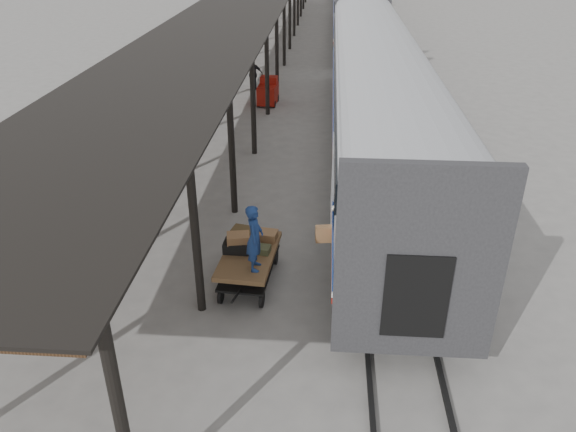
# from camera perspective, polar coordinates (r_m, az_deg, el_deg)

# --- Properties ---
(ground) EXTENTS (160.00, 160.00, 0.00)m
(ground) POSITION_cam_1_polar(r_m,az_deg,el_deg) (15.05, -2.11, -5.00)
(ground) COLOR slate
(ground) RESTS_ON ground
(rails) EXTENTS (1.54, 150.00, 0.12)m
(rails) POSITION_cam_1_polar(r_m,az_deg,el_deg) (47.28, 6.50, 17.93)
(rails) COLOR black
(rails) RESTS_ON ground
(baggage_cart) EXTENTS (1.45, 2.50, 0.86)m
(baggage_cart) POSITION_cam_1_polar(r_m,az_deg,el_deg) (14.07, -3.97, -4.51)
(baggage_cart) COLOR brown
(baggage_cart) RESTS_ON ground
(suitcase_stack) EXTENTS (1.30, 1.13, 0.46)m
(suitcase_stack) POSITION_cam_1_polar(r_m,az_deg,el_deg) (14.19, -4.25, -2.37)
(suitcase_stack) COLOR #333335
(suitcase_stack) RESTS_ON baggage_cart
(luggage_tug) EXTENTS (0.98, 1.51, 1.29)m
(luggage_tug) POSITION_cam_1_polar(r_m,az_deg,el_deg) (28.39, -2.04, 12.45)
(luggage_tug) COLOR maroon
(luggage_tug) RESTS_ON ground
(porter) EXTENTS (0.40, 0.60, 1.65)m
(porter) POSITION_cam_1_polar(r_m,az_deg,el_deg) (12.95, -3.40, -2.24)
(porter) COLOR navy
(porter) RESTS_ON baggage_cart
(pedestrian) EXTENTS (1.03, 0.50, 1.71)m
(pedestrian) POSITION_cam_1_polar(r_m,az_deg,el_deg) (30.89, -3.55, 14.20)
(pedestrian) COLOR black
(pedestrian) RESTS_ON ground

